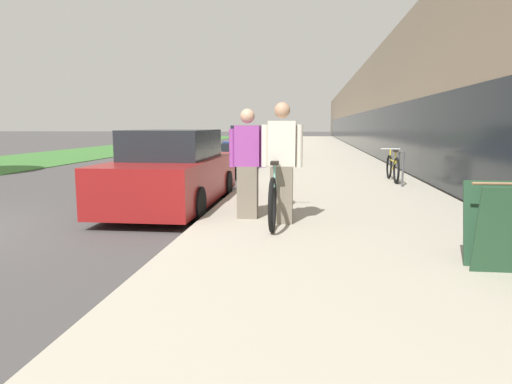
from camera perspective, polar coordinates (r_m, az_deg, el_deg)
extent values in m
cube|color=#B2AA99|center=(26.92, 8.09, 5.00)|extent=(4.64, 70.00, 0.15)
cube|color=gray|center=(35.78, 19.93, 9.38)|extent=(10.00, 70.00, 5.11)
cube|color=#1E2328|center=(35.00, 11.82, 7.59)|extent=(0.10, 63.00, 2.20)
cube|color=#3D7533|center=(33.51, -16.02, 5.30)|extent=(6.07, 70.00, 0.03)
torus|color=black|center=(8.15, 3.20, 0.73)|extent=(0.06, 0.76, 0.76)
torus|color=black|center=(6.24, 2.07, -1.62)|extent=(0.06, 0.76, 0.76)
cylinder|color=#7AD1C6|center=(7.16, 2.72, 1.53)|extent=(0.04, 1.65, 0.04)
cylinder|color=#7AD1C6|center=(6.79, 2.48, 0.24)|extent=(0.04, 0.98, 0.35)
cylinder|color=#7AD1C6|center=(6.53, 2.34, 2.26)|extent=(0.03, 0.03, 0.31)
cube|color=black|center=(6.51, 2.35, 3.64)|extent=(0.11, 0.22, 0.05)
cylinder|color=#7AD1C6|center=(7.95, 3.15, 3.41)|extent=(0.03, 0.03, 0.33)
cylinder|color=silver|center=(7.94, 3.16, 4.60)|extent=(0.52, 0.03, 0.03)
cube|color=#756B5B|center=(6.83, 3.21, -0.32)|extent=(0.33, 0.24, 0.86)
cube|color=beige|center=(6.76, 3.26, 6.07)|extent=(0.40, 0.24, 0.66)
cylinder|color=beige|center=(6.78, 1.12, 5.80)|extent=(0.10, 0.10, 0.62)
cylinder|color=beige|center=(6.75, 5.42, 5.75)|extent=(0.10, 0.10, 0.62)
sphere|color=tan|center=(6.76, 3.30, 10.16)|extent=(0.23, 0.23, 0.23)
cube|color=#756B5B|center=(7.20, -1.05, -0.02)|extent=(0.32, 0.23, 0.82)
cube|color=#933D93|center=(7.13, -1.06, 5.77)|extent=(0.39, 0.23, 0.63)
cylinder|color=#933D93|center=(7.17, -2.99, 5.51)|extent=(0.10, 0.10, 0.60)
cylinder|color=#933D93|center=(7.10, 0.88, 5.50)|extent=(0.10, 0.10, 0.60)
sphere|color=tan|center=(7.12, -1.07, 9.48)|extent=(0.22, 0.22, 0.22)
cylinder|color=#4C4C51|center=(11.42, 17.88, 2.67)|extent=(0.05, 0.05, 0.82)
cylinder|color=#4C4C51|center=(11.96, 17.38, 2.93)|extent=(0.05, 0.05, 0.82)
cylinder|color=#4C4C51|center=(11.66, 17.71, 4.81)|extent=(0.05, 0.55, 0.05)
torus|color=black|center=(13.08, 16.31, 3.07)|extent=(0.05, 0.67, 0.67)
torus|color=black|center=(12.03, 17.14, 2.60)|extent=(0.05, 0.67, 0.67)
cylinder|color=yellow|center=(12.54, 16.74, 3.76)|extent=(0.04, 0.91, 0.04)
cylinder|color=yellow|center=(12.33, 16.90, 3.24)|extent=(0.04, 0.55, 0.31)
cylinder|color=yellow|center=(12.19, 17.05, 4.28)|extent=(0.03, 0.03, 0.27)
cube|color=black|center=(12.18, 17.07, 4.92)|extent=(0.11, 0.22, 0.05)
cylinder|color=yellow|center=(12.97, 16.43, 4.56)|extent=(0.03, 0.03, 0.29)
cylinder|color=silver|center=(12.96, 16.46, 5.20)|extent=(0.52, 0.03, 0.03)
cube|color=#23472D|center=(5.05, 28.76, -4.32)|extent=(0.56, 0.20, 0.89)
cube|color=#23472D|center=(5.38, 27.34, -3.50)|extent=(0.56, 0.20, 0.89)
cylinder|color=#93704C|center=(5.15, 28.36, 0.91)|extent=(0.56, 0.03, 0.03)
cube|color=maroon|center=(9.11, -10.21, 1.60)|extent=(1.69, 4.46, 0.82)
cube|color=#1E2328|center=(9.05, -10.32, 5.91)|extent=(1.45, 2.23, 0.55)
cylinder|color=black|center=(10.64, -12.08, 1.10)|extent=(0.22, 0.60, 0.60)
cylinder|color=black|center=(10.24, -3.82, 0.99)|extent=(0.22, 0.60, 0.60)
cylinder|color=black|center=(8.18, -18.12, -1.27)|extent=(0.22, 0.60, 0.60)
cylinder|color=black|center=(7.66, -7.50, -1.56)|extent=(0.22, 0.60, 0.60)
ellipsoid|color=black|center=(14.90, -3.76, 3.85)|extent=(1.70, 4.26, 0.62)
cube|color=#1E2328|center=(15.40, -3.42, 5.60)|extent=(1.19, 0.04, 0.26)
cylinder|color=black|center=(16.28, -5.73, 3.70)|extent=(0.22, 0.60, 0.60)
cylinder|color=black|center=(16.01, -0.14, 3.66)|extent=(0.22, 0.60, 0.60)
cylinder|color=black|center=(13.88, -7.93, 2.86)|extent=(0.22, 0.60, 0.60)
cylinder|color=black|center=(13.57, -1.40, 2.81)|extent=(0.22, 0.60, 0.60)
cube|color=navy|center=(20.55, -0.61, 5.40)|extent=(1.70, 4.72, 0.81)
cube|color=#1E2328|center=(20.53, -0.61, 7.43)|extent=(1.46, 2.36, 0.64)
cylinder|color=black|center=(22.08, -2.16, 4.94)|extent=(0.22, 0.60, 0.60)
cylinder|color=black|center=(21.89, 1.91, 4.92)|extent=(0.22, 0.60, 0.60)
cylinder|color=black|center=(19.29, -3.46, 4.44)|extent=(0.22, 0.60, 0.60)
cylinder|color=black|center=(19.07, 1.18, 4.41)|extent=(0.22, 0.60, 0.60)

